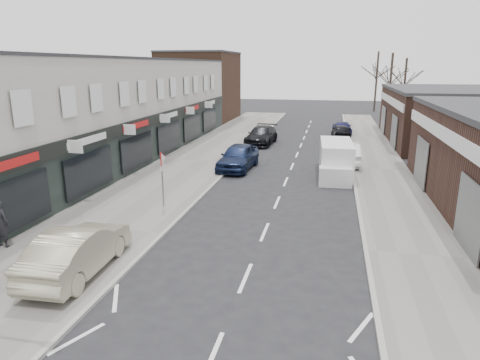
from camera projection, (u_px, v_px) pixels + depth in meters
The scene contains 17 objects.
pavement_left at pixel (197, 161), 30.21m from camera, with size 5.50×64.00×0.12m, color slate.
pavement_right at pixel (381, 170), 27.68m from camera, with size 3.50×64.00×0.12m, color slate.
shop_terrace_left at pixel (86, 113), 28.30m from camera, with size 8.00×41.00×7.10m, color beige.
brick_block_far at pixel (200, 87), 52.26m from camera, with size 8.00×10.00×8.00m, color #452D1D.
right_unit_far at pixel (450, 117), 37.08m from camera, with size 10.00×16.00×4.50m, color #3B241A.
tree_far_a at pixel (387, 122), 51.59m from camera, with size 3.60×3.60×8.00m, color #382D26, non-canonical shape.
tree_far_b at pixel (401, 117), 56.75m from camera, with size 3.60×3.60×7.50m, color #382D26, non-canonical shape.
tree_far_c at pixel (374, 111), 63.03m from camera, with size 3.60×3.60×8.50m, color #382D26, non-canonical shape.
warning_sign at pixel (162, 163), 19.89m from camera, with size 0.12×0.80×2.70m.
white_van at pixel (336, 160), 26.20m from camera, with size 2.10×5.44×2.08m.
sedan_on_pavement at pixel (78, 250), 13.70m from camera, with size 1.62×4.65×1.53m, color #A6A185.
pedestrian at pixel (0, 223), 15.59m from camera, with size 0.66×0.44×1.82m, color black.
parked_car_left_a at pixel (238, 157), 27.89m from camera, with size 1.95×4.85×1.65m, color #131E3C.
parked_car_left_b at pixel (261, 135), 36.79m from camera, with size 2.13×5.24×1.52m, color black.
parked_car_right_a at pixel (346, 153), 29.19m from camera, with size 1.66×4.75×1.57m, color silver.
parked_car_right_b at pixel (341, 131), 39.56m from camera, with size 1.59×3.96×1.35m, color black.
parked_car_right_c at pixel (342, 128), 42.10m from camera, with size 1.78×4.38×1.27m, color #161746.
Camera 1 is at (2.43, -6.22, 6.62)m, focal length 32.00 mm.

